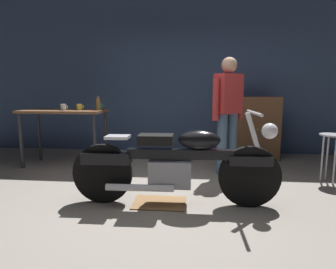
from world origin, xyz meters
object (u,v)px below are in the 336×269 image
object	(u,v)px
wooden_dresser	(255,128)
mug_yellow_tall	(80,107)
mug_green_speckled	(100,106)
shop_stool	(332,145)
person_standing	(228,110)
motorcycle	(176,163)
mug_white_ceramic	(63,107)
bottle	(98,104)

from	to	relation	value
wooden_dresser	mug_yellow_tall	size ratio (longest dim) A/B	9.36
mug_green_speckled	shop_stool	bearing A→B (deg)	-11.76
mug_yellow_tall	mug_green_speckled	world-z (taller)	mug_green_speckled
mug_yellow_tall	person_standing	bearing A→B (deg)	-4.89
mug_green_speckled	person_standing	bearing A→B (deg)	-11.27
person_standing	wooden_dresser	distance (m)	1.22
shop_stool	wooden_dresser	world-z (taller)	wooden_dresser
wooden_dresser	mug_yellow_tall	distance (m)	3.03
motorcycle	shop_stool	xyz separation A→B (m)	(1.98, 0.97, 0.05)
mug_green_speckled	motorcycle	bearing A→B (deg)	-50.30
mug_white_ceramic	bottle	distance (m)	0.54
motorcycle	wooden_dresser	xyz separation A→B (m)	(1.24, 2.27, 0.10)
wooden_dresser	mug_white_ceramic	size ratio (longest dim) A/B	9.88
mug_green_speckled	bottle	xyz separation A→B (m)	(0.06, -0.24, 0.05)
shop_stool	mug_green_speckled	bearing A→B (deg)	168.24
person_standing	mug_white_ceramic	bearing A→B (deg)	-41.26
motorcycle	person_standing	bearing A→B (deg)	61.33
motorcycle	mug_white_ceramic	bearing A→B (deg)	142.35
motorcycle	wooden_dresser	world-z (taller)	wooden_dresser
motorcycle	person_standing	size ratio (longest dim) A/B	1.31
mug_yellow_tall	mug_green_speckled	size ratio (longest dim) A/B	0.98
mug_white_ceramic	bottle	bearing A→B (deg)	9.09
bottle	shop_stool	bearing A→B (deg)	-8.01
mug_yellow_tall	bottle	distance (m)	0.32
shop_stool	motorcycle	bearing A→B (deg)	-153.79
motorcycle	mug_yellow_tall	distance (m)	2.26
person_standing	mug_green_speckled	xyz separation A→B (m)	(-2.04, 0.41, 0.03)
bottle	motorcycle	bearing A→B (deg)	-47.26
shop_stool	mug_white_ceramic	distance (m)	3.89
mug_yellow_tall	shop_stool	bearing A→B (deg)	-7.72
bottle	person_standing	bearing A→B (deg)	-4.93
motorcycle	mug_yellow_tall	size ratio (longest dim) A/B	18.63
motorcycle	bottle	bearing A→B (deg)	131.18
wooden_dresser	bottle	distance (m)	2.74
shop_stool	bottle	bearing A→B (deg)	171.99
person_standing	mug_white_ceramic	distance (m)	2.51
person_standing	bottle	xyz separation A→B (m)	(-1.98, 0.17, 0.07)
mug_yellow_tall	bottle	bearing A→B (deg)	-4.67
mug_yellow_tall	mug_green_speckled	bearing A→B (deg)	39.49
wooden_dresser	mug_green_speckled	xyz separation A→B (m)	(-2.63, -0.59, 0.40)
mug_yellow_tall	bottle	world-z (taller)	bottle
wooden_dresser	mug_white_ceramic	world-z (taller)	wooden_dresser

